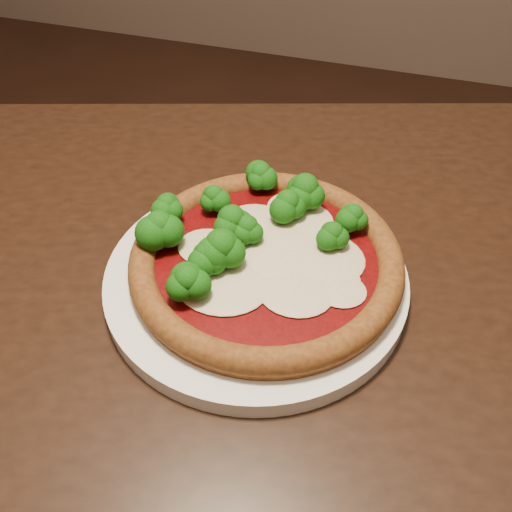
% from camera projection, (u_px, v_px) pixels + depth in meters
% --- Properties ---
extents(dining_table, '(1.35, 1.09, 0.75)m').
position_uv_depth(dining_table, '(208.00, 370.00, 0.62)').
color(dining_table, black).
rests_on(dining_table, floor).
extents(plate, '(0.30, 0.30, 0.02)m').
position_uv_depth(plate, '(256.00, 278.00, 0.56)').
color(plate, white).
rests_on(plate, dining_table).
extents(pizza, '(0.27, 0.27, 0.06)m').
position_uv_depth(pizza, '(261.00, 252.00, 0.55)').
color(pizza, brown).
rests_on(pizza, plate).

